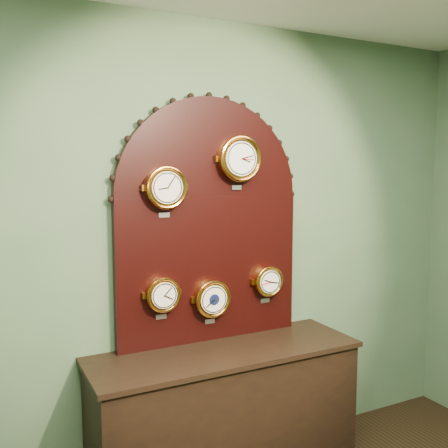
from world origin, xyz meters
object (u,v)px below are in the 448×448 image
roman_clock (166,188)px  barometer (212,299)px  shop_counter (225,418)px  tide_clock (268,281)px  arabic_clock (239,159)px  hygrometer (163,294)px  display_board (209,213)px

roman_clock → barometer: roman_clock is taller
shop_counter → barometer: barometer is taller
tide_clock → arabic_clock: bearing=-179.5°
hygrometer → shop_counter: bearing=-24.7°
roman_clock → tide_clock: bearing=0.1°
roman_clock → arabic_clock: (0.48, -0.00, 0.17)m
display_board → shop_counter: bearing=-90.0°
tide_clock → roman_clock: bearing=-179.9°
tide_clock → shop_counter: bearing=-158.3°
arabic_clock → tide_clock: 0.81m
shop_counter → tide_clock: bearing=21.7°
hygrometer → barometer: (0.32, -0.00, -0.06)m
shop_counter → hygrometer: bearing=155.3°
display_board → arabic_clock: bearing=-21.6°
shop_counter → arabic_clock: bearing=41.5°
hygrometer → barometer: bearing=-0.1°
roman_clock → arabic_clock: size_ratio=0.90×
shop_counter → barometer: bearing=95.8°
display_board → arabic_clock: display_board is taller
roman_clock → tide_clock: size_ratio=1.19×
barometer → shop_counter: bearing=-84.2°
arabic_clock → barometer: arabic_clock is taller
roman_clock → barometer: (0.29, 0.00, -0.69)m
hygrometer → barometer: hygrometer is taller
roman_clock → hygrometer: 0.62m
display_board → barometer: 0.52m
roman_clock → shop_counter: bearing=-26.5°
shop_counter → display_board: display_board is taller
hygrometer → tide_clock: bearing=0.0°
barometer → tide_clock: size_ratio=1.13×
roman_clock → hygrometer: size_ratio=1.15×
hygrometer → barometer: size_ratio=0.92×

